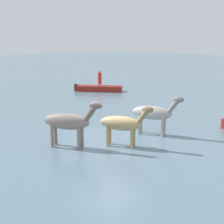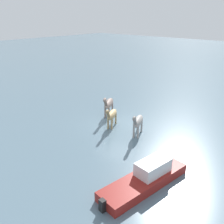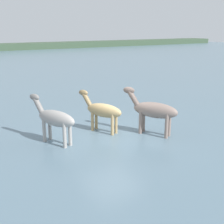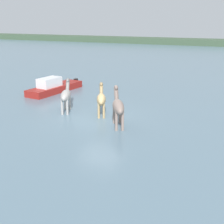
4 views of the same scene
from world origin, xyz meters
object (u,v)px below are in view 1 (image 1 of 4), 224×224
horse_rear_stallion (123,124)px  horse_gray_outer (69,122)px  horse_mid_herd (154,113)px  person_boatman_standing (100,78)px  boat_launch_far (99,89)px

horse_rear_stallion → horse_gray_outer: 2.22m
horse_mid_herd → horse_gray_outer: horse_gray_outer is taller
horse_mid_herd → person_boatman_standing: bearing=125.0°
horse_mid_herd → horse_gray_outer: bearing=-130.5°
horse_gray_outer → person_boatman_standing: size_ratio=2.05×
horse_gray_outer → person_boatman_standing: bearing=104.5°
horse_gray_outer → person_boatman_standing: horse_gray_outer is taller
person_boatman_standing → boat_launch_far: bearing=28.4°
horse_mid_herd → boat_launch_far: 13.59m
horse_rear_stallion → horse_mid_herd: horse_mid_herd is taller
horse_gray_outer → boat_launch_far: horse_gray_outer is taller
horse_rear_stallion → boat_launch_far: bearing=116.6°
horse_mid_herd → horse_gray_outer: 4.17m
horse_gray_outer → boat_launch_far: 15.15m
horse_mid_herd → horse_rear_stallion: bearing=-107.9°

